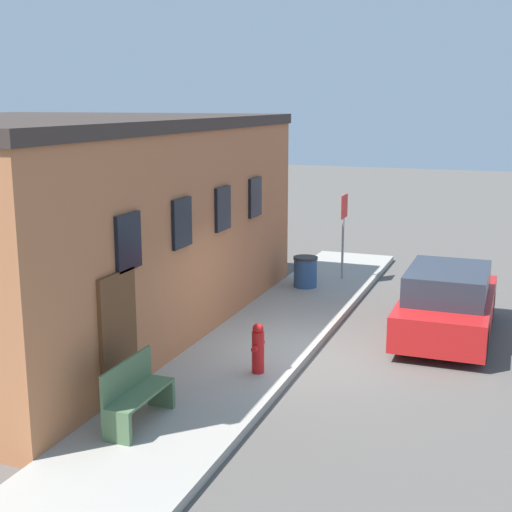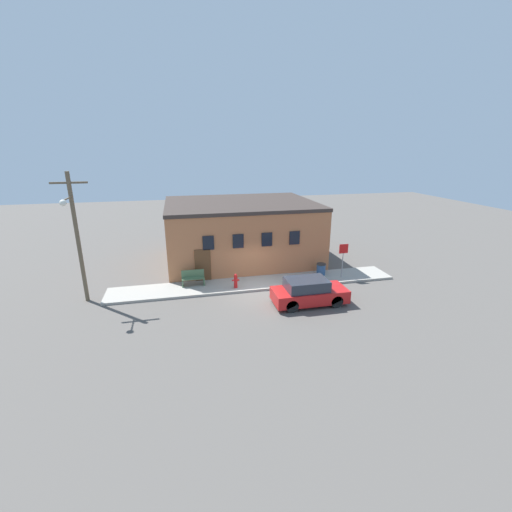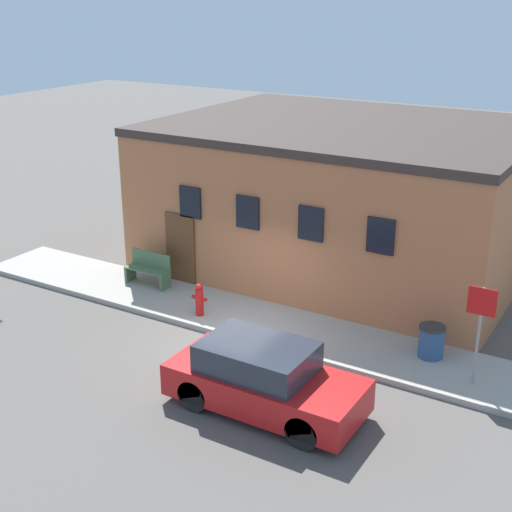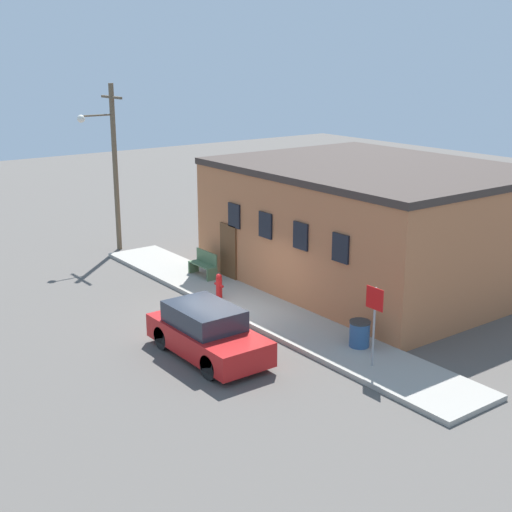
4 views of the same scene
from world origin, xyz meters
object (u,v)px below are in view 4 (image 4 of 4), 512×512
(bench, at_px, (204,265))
(parked_car, at_px, (207,333))
(fire_hydrant, at_px, (219,286))
(stop_sign, at_px, (374,312))
(utility_pole, at_px, (112,160))
(trash_bin, at_px, (360,333))

(bench, xyz_separation_m, parked_car, (6.09, -3.79, 0.10))
(fire_hydrant, height_order, stop_sign, stop_sign)
(utility_pole, bearing_deg, stop_sign, -0.01)
(stop_sign, xyz_separation_m, trash_bin, (-1.18, 0.68, -1.16))
(fire_hydrant, height_order, utility_pole, utility_pole)
(trash_bin, xyz_separation_m, parked_car, (-2.33, -3.73, 0.17))
(fire_hydrant, distance_m, utility_pole, 9.10)
(fire_hydrant, xyz_separation_m, trash_bin, (5.93, 0.92, -0.06))
(trash_bin, bearing_deg, utility_pole, -177.30)
(bench, bearing_deg, utility_pole, -172.93)
(fire_hydrant, height_order, parked_car, parked_car)
(stop_sign, distance_m, bench, 9.69)
(bench, xyz_separation_m, utility_pole, (-5.97, -0.74, 3.34))
(utility_pole, bearing_deg, fire_hydrant, -1.61)
(stop_sign, height_order, utility_pole, utility_pole)
(trash_bin, bearing_deg, bench, 179.58)
(fire_hydrant, xyz_separation_m, bench, (-2.49, 0.98, 0.01))
(stop_sign, bearing_deg, trash_bin, 149.97)
(fire_hydrant, relative_size, trash_bin, 1.15)
(trash_bin, relative_size, utility_pole, 0.11)
(stop_sign, xyz_separation_m, bench, (-9.59, 0.74, -1.10))
(fire_hydrant, xyz_separation_m, utility_pole, (-8.46, 0.24, 3.35))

